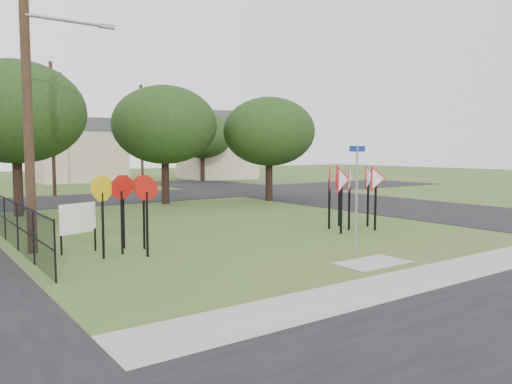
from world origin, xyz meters
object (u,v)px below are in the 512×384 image
street_name_sign (357,194)px  stop_sign_cluster (123,195)px  yield_sign_cluster (351,181)px  info_board (78,220)px

street_name_sign → stop_sign_cluster: street_name_sign is taller
yield_sign_cluster → info_board: size_ratio=2.16×
stop_sign_cluster → info_board: size_ratio=1.56×
info_board → stop_sign_cluster: bearing=-35.0°
yield_sign_cluster → info_board: yield_sign_cluster is taller
street_name_sign → yield_sign_cluster: (3.47, 3.56, 0.05)m
street_name_sign → yield_sign_cluster: 4.98m
street_name_sign → stop_sign_cluster: (-5.42, 4.31, -0.08)m
info_board → yield_sign_cluster: bearing=-8.7°
stop_sign_cluster → yield_sign_cluster: bearing=-4.8°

